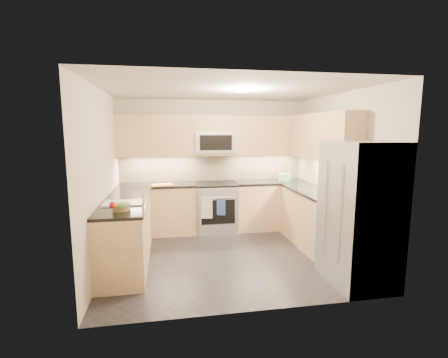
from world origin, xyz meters
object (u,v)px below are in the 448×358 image
Objects in this scene: gas_range at (216,208)px; cutting_board at (162,185)px; refrigerator at (359,213)px; fruit_basket at (121,207)px; utensil_bowl at (285,177)px; microwave at (214,142)px.

gas_range is 2.48× the size of cutting_board.
refrigerator is at bearing -59.12° from gas_range.
refrigerator reaches higher than fruit_basket.
utensil_bowl is at bearing 2.94° from cutting_board.
microwave is 1.55m from utensil_bowl.
utensil_bowl is (-0.06, 2.46, 0.11)m from refrigerator.
fruit_basket is at bearing -104.91° from cutting_board.
refrigerator is at bearing -10.05° from fruit_basket.
gas_range is 1.20× the size of microwave.
cutting_board is at bearing -167.75° from microwave.
utensil_bowl is (1.39, 0.03, 0.55)m from gas_range.
refrigerator is at bearing -43.74° from cutting_board.
utensil_bowl reaches higher than fruit_basket.
gas_range is 2.86m from refrigerator.
microwave is at bearing 119.62° from refrigerator.
fruit_basket is (-2.86, -1.94, -0.03)m from utensil_bowl.
refrigerator is 2.46m from utensil_bowl.
refrigerator is 3.38m from cutting_board.
microwave reaches higher than gas_range.
microwave is at bearing 176.18° from utensil_bowl.
gas_range is at bearing 52.30° from fruit_basket.
fruit_basket is at bearing -145.89° from utensil_bowl.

